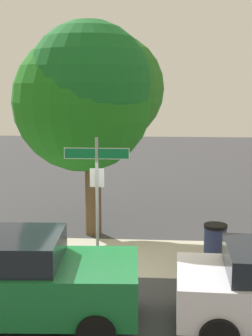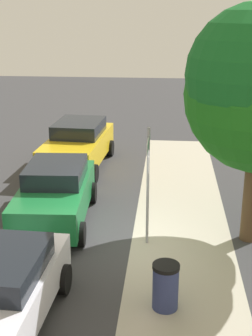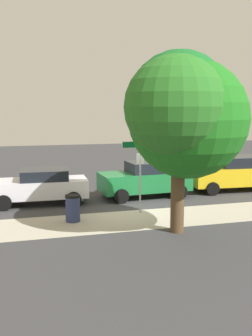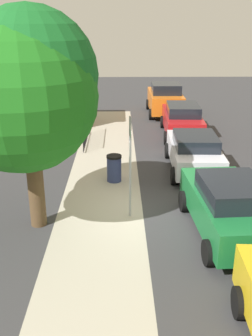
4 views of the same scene
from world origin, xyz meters
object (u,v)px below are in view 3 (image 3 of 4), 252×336
at_px(shade_tree, 183,111).
at_px(car_yellow, 235,173).
at_px(street_sign, 140,160).
at_px(car_green, 145,179).
at_px(car_white, 40,186).
at_px(trash_bin, 73,208).

relative_size(shade_tree, car_yellow, 1.27).
height_order(street_sign, shade_tree, shade_tree).
xyz_separation_m(street_sign, car_green, (-1.09, -2.62, -1.27)).
xyz_separation_m(shade_tree, car_white, (4.21, -5.35, -3.19)).
xyz_separation_m(street_sign, trash_bin, (2.71, 0.50, -1.62)).
bearing_deg(trash_bin, car_white, -71.93).
relative_size(street_sign, car_white, 0.73).
distance_m(shade_tree, car_white, 7.52).
bearing_deg(trash_bin, street_sign, -169.59).
relative_size(car_yellow, car_green, 1.10).
bearing_deg(car_yellow, street_sign, 29.54).
bearing_deg(car_white, shade_tree, 130.33).
bearing_deg(car_green, trash_bin, 36.33).
bearing_deg(trash_bin, shade_tree, 144.54).
bearing_deg(street_sign, shade_tree, 100.17).
distance_m(car_green, trash_bin, 4.93).
relative_size(street_sign, shade_tree, 0.52).
bearing_deg(car_yellow, trash_bin, 24.88).
xyz_separation_m(shade_tree, car_yellow, (-5.39, -5.69, -3.10)).
distance_m(street_sign, car_white, 4.70).
height_order(car_yellow, car_white, car_yellow).
distance_m(car_yellow, trash_bin, 9.26).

